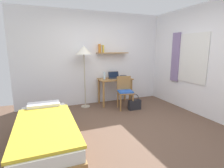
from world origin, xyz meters
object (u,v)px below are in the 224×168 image
object	(u,v)px
desk	(115,84)
handbag	(135,104)
laptop	(114,77)
standing_lamp	(84,53)
water_bottle	(104,76)
bed	(46,135)
desk_chair	(125,91)
book_stack	(124,77)

from	to	relation	value
desk	handbag	distance (m)	0.86
laptop	handbag	size ratio (longest dim) A/B	0.77
standing_lamp	water_bottle	distance (m)	0.84
bed	standing_lamp	distance (m)	2.44
handbag	desk_chair	bearing A→B (deg)	136.19
desk_chair	water_bottle	distance (m)	0.73
book_stack	bed	bearing A→B (deg)	-140.84
desk	water_bottle	size ratio (longest dim) A/B	4.51
desk_chair	standing_lamp	size ratio (longest dim) A/B	0.52
handbag	standing_lamp	bearing A→B (deg)	148.60
standing_lamp	handbag	world-z (taller)	standing_lamp
standing_lamp	water_bottle	xyz separation A→B (m)	(0.56, -0.03, -0.63)
water_bottle	handbag	xyz separation A→B (m)	(0.60, -0.68, -0.71)
laptop	book_stack	world-z (taller)	laptop
bed	desk	world-z (taller)	desk
bed	handbag	bearing A→B (deg)	26.52
desk	book_stack	world-z (taller)	book_stack
water_bottle	desk	bearing A→B (deg)	-0.49
standing_lamp	water_bottle	size ratio (longest dim) A/B	7.97
laptop	water_bottle	bearing A→B (deg)	-171.01
bed	handbag	xyz separation A→B (m)	(2.22, 1.11, -0.10)
desk_chair	laptop	size ratio (longest dim) A/B	2.64
desk	desk_chair	size ratio (longest dim) A/B	1.09
desk	desk_chair	bearing A→B (deg)	-80.67
desk	desk_chair	distance (m)	0.50
book_stack	desk	bearing A→B (deg)	-172.30
desk	book_stack	size ratio (longest dim) A/B	4.18
desk_chair	laptop	bearing A→B (deg)	99.62
water_bottle	laptop	bearing A→B (deg)	8.99
standing_lamp	book_stack	xyz separation A→B (m)	(1.17, 0.01, -0.70)
desk_chair	book_stack	world-z (taller)	desk_chair
desk_chair	water_bottle	xyz separation A→B (m)	(-0.40, 0.49, 0.36)
desk	desk_chair	world-z (taller)	desk_chair
desk	laptop	xyz separation A→B (m)	(-0.01, 0.05, 0.21)
standing_lamp	book_stack	world-z (taller)	standing_lamp
desk_chair	book_stack	size ratio (longest dim) A/B	3.82
desk_chair	standing_lamp	xyz separation A→B (m)	(-0.95, 0.51, 0.99)
water_bottle	handbag	distance (m)	1.15
desk	laptop	bearing A→B (deg)	102.40
standing_lamp	handbag	size ratio (longest dim) A/B	3.93
book_stack	water_bottle	bearing A→B (deg)	-176.54
desk_chair	handbag	distance (m)	0.44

